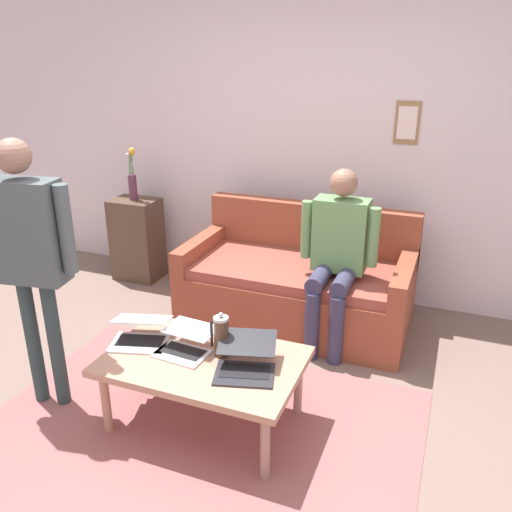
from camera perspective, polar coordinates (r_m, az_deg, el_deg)
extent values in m
plane|color=#755E53|center=(3.13, -5.15, -19.11)|extent=(7.68, 7.68, 0.00)
cube|color=#925453|center=(3.17, -6.31, -18.32)|extent=(2.43, 1.73, 0.01)
cube|color=silver|center=(4.50, 7.09, 12.58)|extent=(7.04, 0.10, 2.70)
cube|color=olive|center=(4.31, 16.02, 13.67)|extent=(0.19, 0.02, 0.32)
cube|color=silver|center=(4.30, 16.01, 13.66)|extent=(0.14, 0.00, 0.25)
cube|color=brown|center=(4.16, 4.32, -4.54)|extent=(1.72, 0.88, 0.42)
cube|color=brown|center=(4.04, 4.33, -1.47)|extent=(1.48, 0.80, 0.08)
cube|color=brown|center=(4.33, 5.96, 2.73)|extent=(1.72, 0.14, 0.46)
cube|color=brown|center=(3.90, 15.77, -2.18)|extent=(0.12, 0.88, 0.20)
cube|color=brown|center=(4.32, -5.76, 0.88)|extent=(0.12, 0.88, 0.20)
cube|color=tan|center=(3.01, -5.73, -11.26)|extent=(1.09, 0.70, 0.04)
cylinder|color=tan|center=(2.78, 1.00, -19.85)|extent=(0.05, 0.05, 0.39)
cylinder|color=tan|center=(3.16, -15.90, -14.98)|extent=(0.05, 0.05, 0.39)
cylinder|color=#A97A6A|center=(3.19, 4.58, -13.72)|extent=(0.05, 0.05, 0.39)
cylinder|color=tan|center=(3.53, -10.53, -10.28)|extent=(0.05, 0.05, 0.39)
cube|color=#28282D|center=(2.84, -1.26, -12.64)|extent=(0.36, 0.31, 0.01)
cube|color=black|center=(2.85, -1.22, -12.31)|extent=(0.29, 0.20, 0.00)
cube|color=#28282D|center=(2.90, -0.95, -9.28)|extent=(0.36, 0.29, 0.05)
cube|color=silver|center=(2.90, -0.95, -9.31)|extent=(0.32, 0.26, 0.04)
cube|color=silver|center=(3.04, -8.03, -10.40)|extent=(0.31, 0.23, 0.01)
cube|color=black|center=(3.05, -7.86, -10.14)|extent=(0.25, 0.14, 0.00)
cube|color=silver|center=(3.06, -7.01, -7.84)|extent=(0.30, 0.22, 0.02)
cube|color=#AAD2EF|center=(3.06, -7.04, -7.87)|extent=(0.27, 0.19, 0.01)
cube|color=silver|center=(3.18, -12.48, -9.18)|extent=(0.37, 0.31, 0.01)
cube|color=black|center=(3.19, -12.39, -8.90)|extent=(0.30, 0.21, 0.00)
cube|color=silver|center=(3.20, -12.18, -6.69)|extent=(0.37, 0.29, 0.06)
cube|color=#A7CCF1|center=(3.20, -12.19, -6.71)|extent=(0.33, 0.26, 0.05)
cylinder|color=#4C3323|center=(2.96, -3.81, -8.78)|extent=(0.08, 0.08, 0.22)
cylinder|color=#B7B7BC|center=(2.90, -3.87, -6.75)|extent=(0.08, 0.08, 0.02)
sphere|color=#B2B2B7|center=(2.89, -3.88, -6.35)|extent=(0.03, 0.03, 0.03)
cube|color=black|center=(2.98, -4.81, -8.39)|extent=(0.01, 0.01, 0.16)
cube|color=#4C3929|center=(5.04, -12.70, 1.79)|extent=(0.42, 0.32, 0.76)
cylinder|color=#582D44|center=(4.90, -13.16, 7.24)|extent=(0.07, 0.07, 0.23)
cylinder|color=#3D7038|center=(4.87, -13.53, 9.56)|extent=(0.01, 0.02, 0.18)
sphere|color=silver|center=(4.85, -13.71, 10.58)|extent=(0.03, 0.03, 0.03)
cylinder|color=#3D7038|center=(4.85, -13.28, 9.77)|extent=(0.02, 0.03, 0.22)
sphere|color=gold|center=(4.81, -13.28, 11.03)|extent=(0.05, 0.05, 0.05)
cylinder|color=#3D7038|center=(4.87, -13.26, 9.81)|extent=(0.02, 0.01, 0.22)
sphere|color=#D6545E|center=(4.85, -13.30, 11.07)|extent=(0.04, 0.04, 0.04)
cylinder|color=#3D7038|center=(4.88, -13.42, 9.53)|extent=(0.01, 0.02, 0.17)
sphere|color=gold|center=(4.87, -13.54, 10.50)|extent=(0.03, 0.03, 0.03)
cylinder|color=#3D7038|center=(4.87, -13.25, 9.70)|extent=(0.03, 0.01, 0.20)
sphere|color=gold|center=(4.86, -13.26, 10.86)|extent=(0.05, 0.05, 0.05)
cylinder|color=#2C3D3E|center=(3.44, -22.93, -8.51)|extent=(0.08, 0.08, 0.81)
cylinder|color=#2C3D3E|center=(3.37, -20.83, -8.90)|extent=(0.08, 0.08, 0.81)
cube|color=#465053|center=(3.13, -23.62, 2.44)|extent=(0.43, 0.25, 0.58)
cylinder|color=#465053|center=(2.99, -19.87, 2.72)|extent=(0.09, 0.09, 0.49)
sphere|color=#8F6453|center=(3.04, -24.77, 9.80)|extent=(0.19, 0.19, 0.19)
cylinder|color=#36344F|center=(3.65, 8.64, -7.95)|extent=(0.10, 0.10, 0.50)
cylinder|color=#36344F|center=(3.69, 6.05, -7.52)|extent=(0.10, 0.10, 0.50)
cylinder|color=#36344F|center=(3.68, 9.55, -2.57)|extent=(0.12, 0.40, 0.12)
cylinder|color=#36344F|center=(3.71, 6.99, -2.20)|extent=(0.12, 0.40, 0.12)
cube|color=#608F55|center=(3.77, 9.13, 2.27)|extent=(0.37, 0.20, 0.52)
cylinder|color=#608F55|center=(3.67, 12.58, 1.95)|extent=(0.08, 0.08, 0.42)
cylinder|color=#608F55|center=(3.76, 5.46, 2.86)|extent=(0.08, 0.08, 0.42)
sphere|color=#926751|center=(3.66, 9.47, 7.82)|extent=(0.19, 0.19, 0.19)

